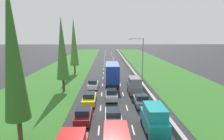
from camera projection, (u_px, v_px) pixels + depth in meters
name	position (u px, v px, depth m)	size (l,w,h in m)	color
ground_plane	(109.00, 64.00, 63.50)	(300.00, 300.00, 0.00)	#28282B
grass_verge_left	(72.00, 64.00, 63.13)	(14.00, 140.00, 0.04)	#2D6623
grass_verge_right	(152.00, 64.00, 63.90)	(14.00, 140.00, 0.04)	#2D6623
median_barrier	(126.00, 63.00, 63.58)	(0.44, 120.00, 0.85)	#9E9B93
lane_markings	(109.00, 64.00, 63.50)	(3.64, 116.00, 0.01)	white
silver_sedan_centre_lane	(113.00, 116.00, 20.56)	(1.82, 4.50, 1.64)	silver
maroon_hatchback_left_lane	(83.00, 115.00, 20.79)	(1.74, 3.90, 1.72)	maroon
yellow_sedan_left_lane	(89.00, 98.00, 26.56)	(1.82, 4.50, 1.64)	yellow
teal_van_right_lane	(154.00, 119.00, 18.62)	(1.96, 4.90, 2.82)	teal
silver_hatchback_centre_lane	(111.00, 95.00, 28.09)	(1.74, 3.90, 1.72)	silver
grey_hatchback_right_lane	(141.00, 100.00, 25.62)	(1.74, 3.90, 1.72)	slate
blue_box_truck_centre_lane	(112.00, 73.00, 37.49)	(2.46, 9.40, 4.18)	black
white_hatchback_left_lane	(93.00, 84.00, 34.02)	(1.74, 3.90, 1.72)	white
grey_van_right_lane	(134.00, 85.00, 31.10)	(1.96, 4.90, 2.82)	slate
poplar_tree_nearest	(13.00, 52.00, 15.76)	(2.15, 2.15, 14.08)	#4C3823
poplar_tree_second	(62.00, 48.00, 31.35)	(2.12, 2.12, 12.67)	#4C3823
poplar_tree_third	(74.00, 42.00, 46.24)	(2.14, 2.14, 13.75)	#4C3823
street_light_mast	(141.00, 56.00, 40.31)	(3.20, 0.28, 9.00)	gray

